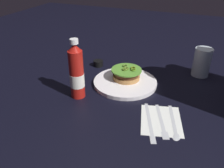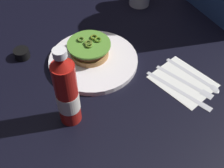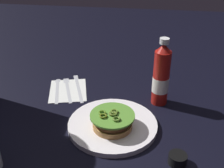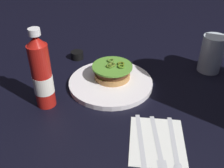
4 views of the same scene
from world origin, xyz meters
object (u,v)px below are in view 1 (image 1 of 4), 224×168
condiment_cup (98,63)px  fork_utensil (162,123)px  burger_sandwich (126,74)px  ketchup_bottle (77,73)px  napkin (161,120)px  dinner_plate (125,82)px  butter_knife (150,123)px  spoon_utensil (174,126)px  water_glass (202,62)px

condiment_cup → fork_utensil: size_ratio=0.27×
burger_sandwich → ketchup_bottle: bearing=-37.6°
burger_sandwich → condiment_cup: size_ratio=2.72×
napkin → dinner_plate: bearing=-134.4°
burger_sandwich → fork_utensil: 0.32m
butter_knife → spoon_utensil: same height
dinner_plate → burger_sandwich: bearing=-172.5°
water_glass → spoon_utensil: 0.44m
burger_sandwich → butter_knife: bearing=34.7°
condiment_cup → fork_utensil: bearing=49.3°
ketchup_bottle → fork_utensil: size_ratio=1.31×
water_glass → butter_knife: 0.47m
burger_sandwich → water_glass: 0.36m
burger_sandwich → fork_utensil: bearing=42.2°
dinner_plate → spoon_utensil: 0.33m
ketchup_bottle → condiment_cup: size_ratio=4.87×
dinner_plate → ketchup_bottle: (0.17, -0.14, 0.10)m
spoon_utensil → burger_sandwich: bearing=-132.7°
fork_utensil → spoon_utensil: bearing=89.9°
condiment_cup → water_glass: bearing=100.2°
dinner_plate → ketchup_bottle: 0.24m
water_glass → fork_utensil: 0.45m
ketchup_bottle → napkin: (0.03, 0.35, -0.10)m
dinner_plate → ketchup_bottle: ketchup_bottle is taller
condiment_cup → fork_utensil: (0.34, 0.40, -0.01)m
water_glass → napkin: (0.42, -0.10, -0.07)m
ketchup_bottle → butter_knife: 0.34m
ketchup_bottle → fork_utensil: 0.37m
ketchup_bottle → condiment_cup: 0.31m
burger_sandwich → ketchup_bottle: (0.18, -0.14, 0.06)m
water_glass → burger_sandwich: bearing=-56.5°
napkin → fork_utensil: bearing=21.4°
fork_utensil → burger_sandwich: bearing=-137.8°
condiment_cup → napkin: 0.51m
dinner_plate → napkin: dinner_plate is taller
burger_sandwich → water_glass: water_glass is taller
condiment_cup → spoon_utensil: condiment_cup is taller
fork_utensil → spoon_utensil: 0.04m
condiment_cup → ketchup_bottle: bearing=9.3°
fork_utensil → water_glass: bearing=168.1°
condiment_cup → spoon_utensil: size_ratio=0.27×
dinner_plate → ketchup_bottle: bearing=-40.9°
ketchup_bottle → spoon_utensil: (0.05, 0.39, -0.10)m
burger_sandwich → condiment_cup: 0.22m
burger_sandwich → fork_utensil: (0.23, 0.21, -0.04)m
spoon_utensil → butter_knife: bearing=-77.1°
water_glass → ketchup_bottle: bearing=-49.2°
condiment_cup → fork_utensil: condiment_cup is taller
ketchup_bottle → dinner_plate: bearing=139.1°
dinner_plate → butter_knife: (0.23, 0.17, -0.00)m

